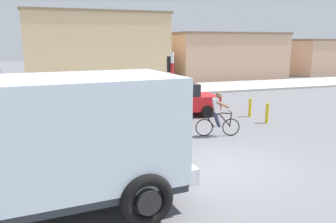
{
  "coord_description": "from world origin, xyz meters",
  "views": [
    {
      "loc": [
        -4.62,
        -8.37,
        3.59
      ],
      "look_at": [
        -0.94,
        2.5,
        1.2
      ],
      "focal_mm": 35.9,
      "sensor_mm": 36.0,
      "label": 1
    }
  ],
  "objects_px": {
    "cyclist": "(218,114)",
    "car_white_mid": "(176,100)",
    "bollard_near": "(267,113)",
    "bollard_far": "(250,107)",
    "truck_foreground": "(52,138)",
    "car_far_side": "(111,105)",
    "car_red_near": "(15,98)",
    "traffic_light_pole": "(171,82)"
  },
  "relations": [
    {
      "from": "bollard_near",
      "to": "bollard_far",
      "type": "distance_m",
      "value": 1.4
    },
    {
      "from": "car_red_near",
      "to": "car_far_side",
      "type": "relative_size",
      "value": 0.97
    },
    {
      "from": "truck_foreground",
      "to": "bollard_near",
      "type": "xyz_separation_m",
      "value": [
        9.06,
        5.51,
        -1.22
      ]
    },
    {
      "from": "truck_foreground",
      "to": "bollard_far",
      "type": "bearing_deg",
      "value": 37.31
    },
    {
      "from": "cyclist",
      "to": "car_white_mid",
      "type": "xyz_separation_m",
      "value": [
        -0.3,
        3.85,
        -0.05
      ]
    },
    {
      "from": "truck_foreground",
      "to": "traffic_light_pole",
      "type": "relative_size",
      "value": 1.75
    },
    {
      "from": "bollard_near",
      "to": "car_red_near",
      "type": "bearing_deg",
      "value": 152.04
    },
    {
      "from": "bollard_far",
      "to": "car_white_mid",
      "type": "bearing_deg",
      "value": 159.68
    },
    {
      "from": "traffic_light_pole",
      "to": "bollard_far",
      "type": "relative_size",
      "value": 3.56
    },
    {
      "from": "car_red_near",
      "to": "car_white_mid",
      "type": "relative_size",
      "value": 1.04
    },
    {
      "from": "cyclist",
      "to": "bollard_near",
      "type": "bearing_deg",
      "value": 21.15
    },
    {
      "from": "traffic_light_pole",
      "to": "bollard_near",
      "type": "xyz_separation_m",
      "value": [
        4.71,
        0.46,
        -1.62
      ]
    },
    {
      "from": "traffic_light_pole",
      "to": "car_white_mid",
      "type": "relative_size",
      "value": 0.8
    },
    {
      "from": "truck_foreground",
      "to": "cyclist",
      "type": "xyz_separation_m",
      "value": [
        5.98,
        4.31,
        -0.8
      ]
    },
    {
      "from": "cyclist",
      "to": "car_white_mid",
      "type": "height_order",
      "value": "cyclist"
    },
    {
      "from": "car_white_mid",
      "to": "bollard_near",
      "type": "bearing_deg",
      "value": -38.08
    },
    {
      "from": "car_far_side",
      "to": "bollard_near",
      "type": "height_order",
      "value": "car_far_side"
    },
    {
      "from": "car_white_mid",
      "to": "traffic_light_pole",
      "type": "bearing_deg",
      "value": -113.03
    },
    {
      "from": "traffic_light_pole",
      "to": "bollard_near",
      "type": "bearing_deg",
      "value": 5.56
    },
    {
      "from": "truck_foreground",
      "to": "car_red_near",
      "type": "distance_m",
      "value": 11.47
    },
    {
      "from": "bollard_far",
      "to": "cyclist",
      "type": "bearing_deg",
      "value": -139.95
    },
    {
      "from": "truck_foreground",
      "to": "car_white_mid",
      "type": "distance_m",
      "value": 9.98
    },
    {
      "from": "traffic_light_pole",
      "to": "bollard_near",
      "type": "distance_m",
      "value": 5.0
    },
    {
      "from": "cyclist",
      "to": "bollard_far",
      "type": "bearing_deg",
      "value": 40.05
    },
    {
      "from": "cyclist",
      "to": "car_far_side",
      "type": "relative_size",
      "value": 0.4
    },
    {
      "from": "truck_foreground",
      "to": "car_far_side",
      "type": "relative_size",
      "value": 1.3
    },
    {
      "from": "traffic_light_pole",
      "to": "truck_foreground",
      "type": "bearing_deg",
      "value": -130.77
    },
    {
      "from": "cyclist",
      "to": "bollard_near",
      "type": "height_order",
      "value": "cyclist"
    },
    {
      "from": "cyclist",
      "to": "traffic_light_pole",
      "type": "bearing_deg",
      "value": 155.68
    },
    {
      "from": "car_far_side",
      "to": "bollard_far",
      "type": "distance_m",
      "value": 6.67
    },
    {
      "from": "truck_foreground",
      "to": "car_far_side",
      "type": "bearing_deg",
      "value": 72.5
    },
    {
      "from": "car_far_side",
      "to": "bollard_far",
      "type": "bearing_deg",
      "value": -7.97
    },
    {
      "from": "bollard_near",
      "to": "bollard_far",
      "type": "bearing_deg",
      "value": 90.0
    },
    {
      "from": "traffic_light_pole",
      "to": "car_far_side",
      "type": "distance_m",
      "value": 3.59
    },
    {
      "from": "traffic_light_pole",
      "to": "bollard_far",
      "type": "xyz_separation_m",
      "value": [
        4.71,
        1.86,
        -1.62
      ]
    },
    {
      "from": "car_red_near",
      "to": "bollard_near",
      "type": "height_order",
      "value": "car_red_near"
    },
    {
      "from": "truck_foreground",
      "to": "bollard_far",
      "type": "xyz_separation_m",
      "value": [
        9.06,
        6.91,
        -1.22
      ]
    },
    {
      "from": "car_white_mid",
      "to": "bollard_near",
      "type": "distance_m",
      "value": 4.32
    },
    {
      "from": "bollard_far",
      "to": "truck_foreground",
      "type": "bearing_deg",
      "value": -142.69
    },
    {
      "from": "truck_foreground",
      "to": "bollard_near",
      "type": "height_order",
      "value": "truck_foreground"
    },
    {
      "from": "traffic_light_pole",
      "to": "car_white_mid",
      "type": "height_order",
      "value": "traffic_light_pole"
    },
    {
      "from": "bollard_near",
      "to": "traffic_light_pole",
      "type": "bearing_deg",
      "value": -174.44
    }
  ]
}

